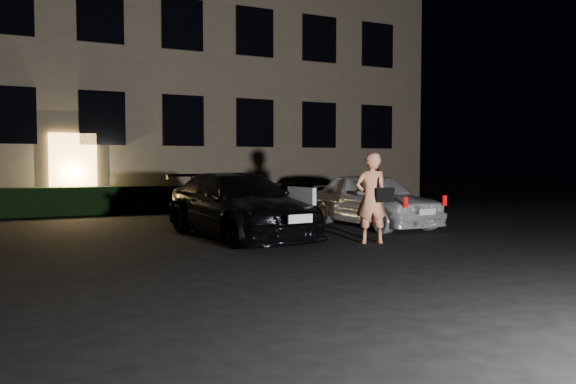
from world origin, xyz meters
name	(u,v)px	position (x,y,z in m)	size (l,w,h in m)	color
ground	(361,260)	(0.00, 0.00, 0.00)	(80.00, 80.00, 0.00)	black
building	(156,52)	(0.00, 14.99, 6.00)	(20.00, 8.11, 12.00)	#736552
hedge	(188,198)	(0.00, 10.50, 0.42)	(15.00, 0.70, 0.85)	black
sedan	(239,205)	(-0.77, 3.58, 0.69)	(2.40, 4.92, 1.37)	black
hatch	(372,199)	(2.91, 3.98, 0.68)	(1.83, 4.07, 1.36)	silver
man	(372,198)	(1.26, 1.56, 0.90)	(0.75, 0.59, 1.78)	#FF9A6B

